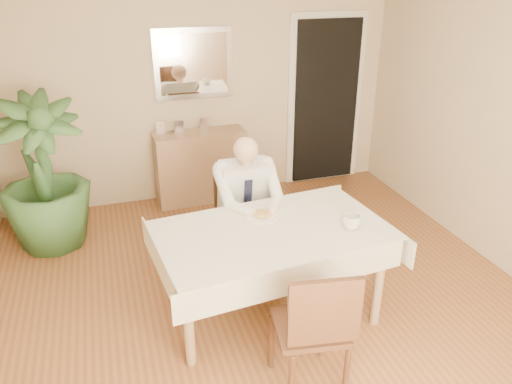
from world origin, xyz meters
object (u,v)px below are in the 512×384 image
object	(u,v)px
dining_table	(272,239)
seated_man	(249,203)
coffee_mug	(352,222)
chair_near	(315,325)
sideboard	(201,167)
potted_palm	(42,174)
chair_far	(240,207)

from	to	relation	value
dining_table	seated_man	world-z (taller)	seated_man
seated_man	coffee_mug	world-z (taller)	seated_man
chair_near	sideboard	xyz separation A→B (m)	(-0.08, 3.06, -0.11)
potted_palm	dining_table	bearing A→B (deg)	-44.27
chair_near	sideboard	size ratio (longest dim) A/B	0.90
sideboard	potted_palm	xyz separation A→B (m)	(-1.61, -0.57, 0.33)
dining_table	coffee_mug	bearing A→B (deg)	-21.57
chair_far	seated_man	world-z (taller)	seated_man
chair_far	seated_man	distance (m)	0.34
sideboard	potted_palm	world-z (taller)	potted_palm
coffee_mug	sideboard	distance (m)	2.51
dining_table	seated_man	xyz separation A→B (m)	(0.00, 0.59, 0.02)
sideboard	potted_palm	size ratio (longest dim) A/B	0.69
seated_man	potted_palm	bearing A→B (deg)	147.91
coffee_mug	sideboard	size ratio (longest dim) A/B	0.13
chair_near	potted_palm	size ratio (longest dim) A/B	0.62
dining_table	sideboard	distance (m)	2.25
potted_palm	sideboard	bearing A→B (deg)	19.32
chair_far	seated_man	bearing A→B (deg)	-91.76
chair_far	coffee_mug	size ratio (longest dim) A/B	6.83
chair_far	chair_near	xyz separation A→B (m)	(-0.01, -1.72, 0.01)
coffee_mug	potted_palm	size ratio (longest dim) A/B	0.09
seated_man	coffee_mug	bearing A→B (deg)	-53.18
sideboard	dining_table	bearing A→B (deg)	-89.89
seated_man	coffee_mug	xyz separation A→B (m)	(0.56, -0.75, 0.11)
chair_far	coffee_mug	distance (m)	1.22
dining_table	chair_far	distance (m)	0.90
chair_near	sideboard	world-z (taller)	chair_near
dining_table	chair_far	size ratio (longest dim) A/B	1.98
potted_palm	chair_near	bearing A→B (deg)	-55.79
dining_table	coffee_mug	distance (m)	0.60
dining_table	seated_man	bearing A→B (deg)	84.23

